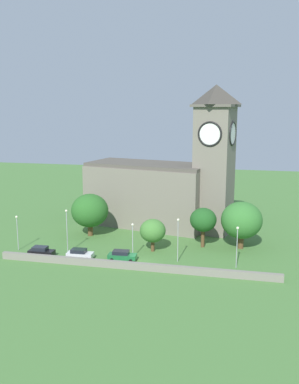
{
  "coord_description": "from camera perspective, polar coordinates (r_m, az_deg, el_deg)",
  "views": [
    {
      "loc": [
        16.72,
        -65.49,
        25.28
      ],
      "look_at": [
        -0.2,
        9.2,
        10.19
      ],
      "focal_mm": 39.96,
      "sensor_mm": 36.0,
      "label": 1
    }
  ],
  "objects": [
    {
      "name": "streetlamp_east_end",
      "position": [
        69.76,
        11.62,
        -6.34
      ],
      "size": [
        0.44,
        0.44,
        6.85
      ],
      "color": "#9EA0A5",
      "rests_on": "ground"
    },
    {
      "name": "streetlamp_west_end",
      "position": [
        80.4,
        -17.25,
        -4.48
      ],
      "size": [
        0.44,
        0.44,
        6.39
      ],
      "color": "#9EA0A5",
      "rests_on": "ground"
    },
    {
      "name": "ground_plane",
      "position": [
        86.01,
        0.99,
        -5.95
      ],
      "size": [
        200.0,
        200.0,
        0.0
      ],
      "primitive_type": "plane",
      "color": "#477538"
    },
    {
      "name": "tree_by_tower",
      "position": [
        79.28,
        12.19,
        -3.7
      ],
      "size": [
        7.45,
        7.45,
        8.69
      ],
      "color": "brown",
      "rests_on": "ground"
    },
    {
      "name": "car_black",
      "position": [
        76.91,
        -14.25,
        -7.69
      ],
      "size": [
        4.47,
        2.22,
        1.77
      ],
      "color": "black",
      "rests_on": "ground"
    },
    {
      "name": "car_green",
      "position": [
        72.89,
        -3.7,
        -8.44
      ],
      "size": [
        4.87,
        2.48,
        1.72
      ],
      "color": "#1E6B38",
      "rests_on": "ground"
    },
    {
      "name": "streetlamp_east_mid",
      "position": [
        71.15,
        3.82,
        -5.51
      ],
      "size": [
        0.44,
        0.44,
        7.42
      ],
      "color": "#9EA0A5",
      "rests_on": "ground"
    },
    {
      "name": "tree_riverside_west",
      "position": [
        76.36,
        0.43,
        -5.2
      ],
      "size": [
        4.63,
        4.63,
        5.9
      ],
      "color": "brown",
      "rests_on": "ground"
    },
    {
      "name": "streetlamp_central",
      "position": [
        73.1,
        -2.27,
        -5.68
      ],
      "size": [
        0.44,
        0.44,
        6.07
      ],
      "color": "#9EA0A5",
      "rests_on": "ground"
    },
    {
      "name": "quay_barrier",
      "position": [
        69.0,
        -2.16,
        -9.82
      ],
      "size": [
        45.96,
        0.7,
        1.19
      ],
      "primitive_type": "cube",
      "color": "gray",
      "rests_on": "ground"
    },
    {
      "name": "tree_riverside_east",
      "position": [
        78.92,
        7.18,
        -3.73
      ],
      "size": [
        4.87,
        4.87,
        7.38
      ],
      "color": "brown",
      "rests_on": "ground"
    },
    {
      "name": "tree_churchyard",
      "position": [
        86.11,
        -7.97,
        -2.47
      ],
      "size": [
        7.4,
        7.4,
        8.52
      ],
      "color": "brown",
      "rests_on": "ground"
    },
    {
      "name": "streetlamp_west_mid",
      "position": [
        76.6,
        -10.98,
        -4.29
      ],
      "size": [
        0.44,
        0.44,
        7.86
      ],
      "color": "#9EA0A5",
      "rests_on": "ground"
    },
    {
      "name": "church",
      "position": [
        91.58,
        1.99,
        0.88
      ],
      "size": [
        33.12,
        17.4,
        29.8
      ],
      "color": "slate",
      "rests_on": "ground"
    },
    {
      "name": "car_white",
      "position": [
        74.42,
        -9.29,
        -8.15
      ],
      "size": [
        4.55,
        2.41,
        1.74
      ],
      "color": "silver",
      "rests_on": "ground"
    }
  ]
}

